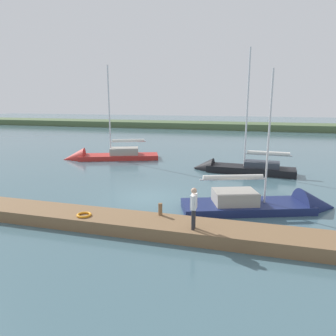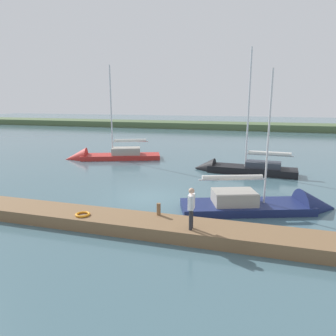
{
  "view_description": "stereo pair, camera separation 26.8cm",
  "coord_description": "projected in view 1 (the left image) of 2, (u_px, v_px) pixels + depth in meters",
  "views": [
    {
      "loc": [
        -5.91,
        16.47,
        5.61
      ],
      "look_at": [
        -0.94,
        -1.13,
        1.61
      ],
      "focal_mm": 33.12,
      "sensor_mm": 36.0,
      "label": 1
    },
    {
      "loc": [
        -6.17,
        16.39,
        5.61
      ],
      "look_at": [
        -0.94,
        -1.13,
        1.61
      ],
      "focal_mm": 33.12,
      "sensor_mm": 36.0,
      "label": 2
    }
  ],
  "objects": [
    {
      "name": "sailboat_behind_pier",
      "position": [
        103.0,
        158.0,
        30.23
      ],
      "size": [
        9.35,
        5.38,
        9.95
      ],
      "rotation": [
        0.0,
        0.0,
        0.37
      ],
      "color": "#B22823",
      "rests_on": "ground_plane"
    },
    {
      "name": "far_shoreline",
      "position": [
        226.0,
        129.0,
        62.99
      ],
      "size": [
        180.0,
        8.0,
        2.4
      ],
      "primitive_type": "cube",
      "color": "#4C603D",
      "rests_on": "ground_plane"
    },
    {
      "name": "life_ring_buoy",
      "position": [
        84.0,
        215.0,
        13.86
      ],
      "size": [
        0.66,
        0.66,
        0.1
      ],
      "primitive_type": "torus",
      "color": "orange",
      "rests_on": "dock_pier"
    },
    {
      "name": "mooring_post_far",
      "position": [
        160.0,
        209.0,
        13.91
      ],
      "size": [
        0.18,
        0.18,
        0.55
      ],
      "primitive_type": "cylinder",
      "color": "brown",
      "rests_on": "dock_pier"
    },
    {
      "name": "person_on_dock",
      "position": [
        194.0,
        205.0,
        12.27
      ],
      "size": [
        0.24,
        0.65,
        1.71
      ],
      "rotation": [
        0.0,
        0.0,
        3.18
      ],
      "color": "#28282D",
      "rests_on": "dock_pier"
    },
    {
      "name": "sailboat_near_dock",
      "position": [
        237.0,
        169.0,
        24.72
      ],
      "size": [
        8.1,
        2.36,
        10.25
      ],
      "rotation": [
        0.0,
        0.0,
        -0.07
      ],
      "color": "black",
      "rests_on": "ground_plane"
    },
    {
      "name": "ground_plane",
      "position": [
        147.0,
        198.0,
        18.25
      ],
      "size": [
        200.0,
        200.0,
        0.0
      ],
      "primitive_type": "plane",
      "color": "#42606B"
    },
    {
      "name": "sailboat_far_right",
      "position": [
        274.0,
        207.0,
        16.22
      ],
      "size": [
        8.36,
        4.77,
        8.16
      ],
      "rotation": [
        0.0,
        0.0,
        3.49
      ],
      "color": "navy",
      "rests_on": "ground_plane"
    },
    {
      "name": "dock_pier",
      "position": [
        114.0,
        222.0,
        13.94
      ],
      "size": [
        19.92,
        1.87,
        0.55
      ],
      "primitive_type": "cube",
      "color": "brown",
      "rests_on": "ground_plane"
    }
  ]
}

